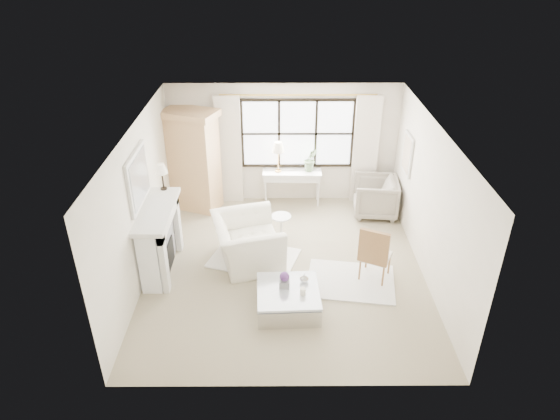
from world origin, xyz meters
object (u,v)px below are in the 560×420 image
(armoire, at_px, (194,160))
(club_armchair, at_px, (247,242))
(console_table, at_px, (292,187))
(coffee_table, at_px, (288,300))

(armoire, relative_size, club_armchair, 1.67)
(console_table, bearing_deg, armoire, -174.90)
(armoire, distance_m, club_armchair, 2.59)
(console_table, xyz_separation_m, coffee_table, (-0.15, -3.65, -0.22))
(coffee_table, bearing_deg, console_table, 85.10)
(club_armchair, height_order, coffee_table, club_armchair)
(armoire, height_order, coffee_table, armoire)
(armoire, distance_m, coffee_table, 4.13)
(console_table, relative_size, coffee_table, 1.26)
(club_armchair, bearing_deg, console_table, -35.68)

